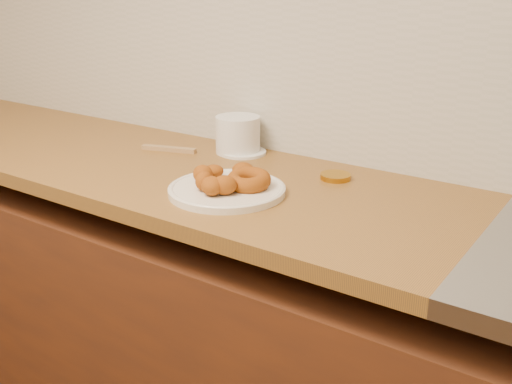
# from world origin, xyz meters

# --- Properties ---
(base_cabinet) EXTENTS (3.60, 0.60, 0.77)m
(base_cabinet) POSITION_xyz_m (0.00, 1.69, 0.39)
(base_cabinet) COLOR #582912
(base_cabinet) RESTS_ON floor
(butcher_block) EXTENTS (2.30, 0.62, 0.04)m
(butcher_block) POSITION_xyz_m (-0.65, 1.69, 0.88)
(butcher_block) COLOR #93601F
(butcher_block) RESTS_ON base_cabinet
(backsplash) EXTENTS (3.60, 0.02, 0.60)m
(backsplash) POSITION_xyz_m (0.00, 1.99, 1.20)
(backsplash) COLOR beige
(backsplash) RESTS_ON wall_back
(donut_plate) EXTENTS (0.29, 0.29, 0.02)m
(donut_plate) POSITION_xyz_m (-0.08, 1.59, 0.91)
(donut_plate) COLOR white
(donut_plate) RESTS_ON butcher_block
(ring_donut) EXTENTS (0.15, 0.15, 0.05)m
(ring_donut) POSITION_xyz_m (-0.03, 1.62, 0.94)
(ring_donut) COLOR #974D17
(ring_donut) RESTS_ON donut_plate
(fried_dough_chunks) EXTENTS (0.17, 0.23, 0.05)m
(fried_dough_chunks) POSITION_xyz_m (-0.10, 1.58, 0.94)
(fried_dough_chunks) COLOR #974D17
(fried_dough_chunks) RESTS_ON donut_plate
(plastic_tub) EXTENTS (0.14, 0.14, 0.11)m
(plastic_tub) POSITION_xyz_m (-0.27, 1.90, 0.95)
(plastic_tub) COLOR white
(plastic_tub) RESTS_ON butcher_block
(tub_lid) EXTENTS (0.18, 0.18, 0.01)m
(tub_lid) POSITION_xyz_m (-0.25, 1.90, 0.90)
(tub_lid) COLOR white
(tub_lid) RESTS_ON butcher_block
(brass_jar_lid) EXTENTS (0.09, 0.09, 0.01)m
(brass_jar_lid) POSITION_xyz_m (0.09, 1.84, 0.91)
(brass_jar_lid) COLOR #B57F17
(brass_jar_lid) RESTS_ON butcher_block
(wooden_utensil) EXTENTS (0.17, 0.07, 0.01)m
(wooden_utensil) POSITION_xyz_m (-0.45, 1.79, 0.91)
(wooden_utensil) COLOR #A27D4E
(wooden_utensil) RESTS_ON butcher_block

